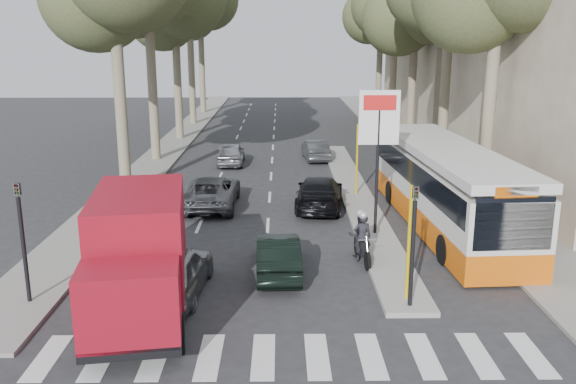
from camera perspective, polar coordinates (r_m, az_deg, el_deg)
name	(u,v)px	position (r m, az deg, el deg)	size (l,w,h in m)	color
ground	(293,289)	(18.82, 0.48, -9.09)	(120.00, 120.00, 0.00)	#28282B
sidewalk_right	(408,145)	(43.84, 11.14, 4.35)	(3.20, 70.00, 0.12)	gray
median_left	(179,138)	(46.50, -10.18, 4.96)	(2.40, 64.00, 0.12)	gray
traffic_island	(356,195)	(29.44, 6.38, -0.30)	(1.50, 26.00, 0.16)	gray
building_far	(474,30)	(53.66, 17.04, 14.32)	(11.00, 20.00, 16.00)	#B7A88E
billboard	(378,142)	(22.87, 8.44, 4.68)	(1.50, 12.10, 5.60)	yellow
traffic_light_island	(414,226)	(16.93, 11.69, -3.15)	(0.16, 0.41, 3.60)	black
traffic_light_left	(21,222)	(18.49, -23.72, -2.60)	(0.16, 0.41, 3.60)	black
tree_l_e	(201,1)	(61.92, -8.13, 17.25)	(7.40, 7.20, 14.49)	#6B604C
tree_r_c	(418,3)	(44.43, 12.03, 16.92)	(7.40, 7.20, 13.32)	#6B604C
tree_r_e	(383,4)	(60.21, 8.85, 16.98)	(7.40, 7.20, 14.10)	#6B604C
silver_hatchback	(176,272)	(18.51, -10.48, -7.35)	(1.70, 4.23, 1.44)	#919498
dark_hatchback	(278,254)	(19.79, -0.93, -5.87)	(1.37, 3.94, 1.30)	black
queue_car_a	(211,191)	(27.68, -7.18, 0.05)	(2.31, 5.01, 1.39)	#4B4C53
queue_car_b	(320,193)	(27.23, 2.97, -0.06)	(2.00, 4.92, 1.43)	black
queue_car_c	(231,154)	(36.72, -5.36, 3.60)	(1.57, 3.91, 1.33)	#A2A3A9
queue_car_d	(315,150)	(38.04, 2.58, 3.97)	(1.33, 3.81, 1.26)	#44474B
queue_car_e	(148,196)	(27.79, -13.00, -0.37)	(1.66, 4.09, 1.19)	black
red_truck	(139,254)	(17.07, -13.80, -5.68)	(3.18, 6.53, 3.34)	black
city_bus	(446,185)	(25.02, 14.54, 0.65)	(3.44, 12.77, 3.33)	#D95D0C
motorcycle	(361,237)	(21.03, 6.85, -4.24)	(0.82, 2.12, 1.80)	black
pedestrian_near	(452,186)	(27.92, 15.07, 0.57)	(1.11, 0.54, 1.90)	#3D324C
pedestrian_far	(495,198)	(26.27, 18.79, -0.55)	(1.23, 0.55, 1.91)	#6F5D53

